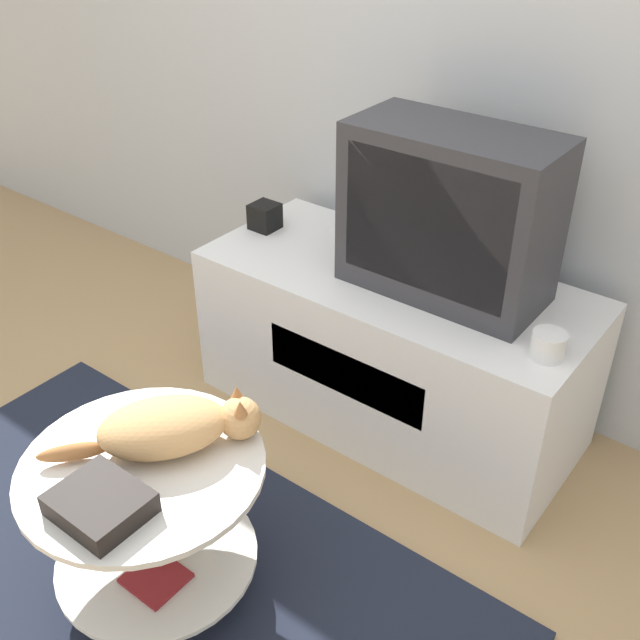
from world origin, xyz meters
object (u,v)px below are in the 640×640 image
at_px(speaker, 265,216).
at_px(cat, 172,426).
at_px(tv, 449,214).
at_px(dvd_box, 100,504).

relative_size(speaker, cat, 0.21).
bearing_deg(tv, speaker, -179.08).
bearing_deg(dvd_box, speaker, 114.74).
bearing_deg(cat, tv, 26.74).
relative_size(tv, cat, 1.37).
height_order(dvd_box, cat, cat).
distance_m(tv, speaker, 0.77).
height_order(tv, cat, tv).
bearing_deg(dvd_box, tv, 81.86).
bearing_deg(speaker, cat, -61.32).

